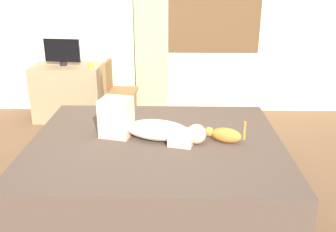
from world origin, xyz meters
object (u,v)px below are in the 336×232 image
bed (156,167)px  tv_monitor (62,52)px  person_lying (147,126)px  chair_by_desk (116,88)px  desk (69,92)px  cat (224,135)px  cup (91,65)px

bed → tv_monitor: (-1.32, 1.88, 0.67)m
person_lying → chair_by_desk: chair_by_desk is taller
bed → person_lying: bearing=149.8°
desk → chair_by_desk: size_ratio=1.05×
bed → cat: size_ratio=6.54×
desk → cup: bearing=-19.9°
person_lying → desk: person_lying is taller
person_lying → tv_monitor: bearing=124.1°
person_lying → cat: (0.67, -0.07, -0.05)m
desk → cup: cup is taller
person_lying → cup: person_lying is taller
person_lying → cat: 0.67m
cat → chair_by_desk: chair_by_desk is taller
cat → cup: bearing=130.5°
person_lying → cat: person_lying is taller
person_lying → cat: bearing=-6.0°
bed → person_lying: size_ratio=2.38×
desk → person_lying: bearing=-56.7°
desk → tv_monitor: bearing=-180.0°
bed → desk: 2.28m
cup → chair_by_desk: chair_by_desk is taller
desk → tv_monitor: 0.55m
cup → chair_by_desk: 0.45m
chair_by_desk → cup: bearing=159.0°
desk → cat: bearing=-45.5°
tv_monitor → cup: (0.39, -0.13, -0.14)m
person_lying → cup: (-0.85, 1.70, 0.15)m
tv_monitor → chair_by_desk: bearing=-19.4°
bed → person_lying: 0.39m
person_lying → tv_monitor: tv_monitor is taller
cat → tv_monitor: tv_monitor is taller
cat → cup: cup is taller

